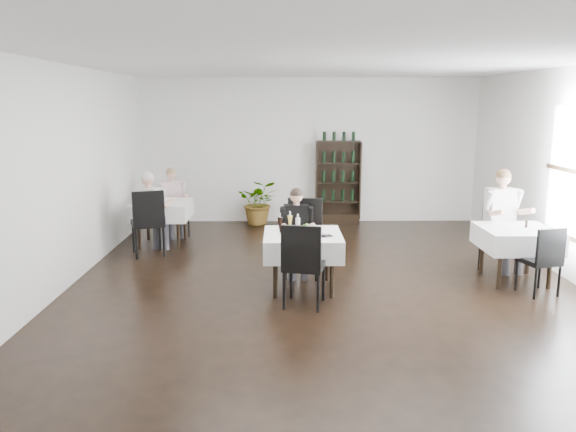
{
  "coord_description": "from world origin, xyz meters",
  "views": [
    {
      "loc": [
        -0.58,
        -7.28,
        2.46
      ],
      "look_at": [
        -0.49,
        0.2,
        0.97
      ],
      "focal_mm": 35.0,
      "sensor_mm": 36.0,
      "label": 1
    }
  ],
  "objects_px": {
    "wine_shelf": "(338,183)",
    "diner_main": "(297,225)",
    "potted_tree": "(259,202)",
    "main_table": "(303,244)"
  },
  "relations": [
    {
      "from": "wine_shelf",
      "to": "potted_tree",
      "type": "relative_size",
      "value": 1.88
    },
    {
      "from": "wine_shelf",
      "to": "diner_main",
      "type": "relative_size",
      "value": 1.36
    },
    {
      "from": "wine_shelf",
      "to": "diner_main",
      "type": "height_order",
      "value": "wine_shelf"
    },
    {
      "from": "main_table",
      "to": "diner_main",
      "type": "height_order",
      "value": "diner_main"
    },
    {
      "from": "potted_tree",
      "to": "diner_main",
      "type": "bearing_deg",
      "value": -79.19
    },
    {
      "from": "wine_shelf",
      "to": "potted_tree",
      "type": "height_order",
      "value": "wine_shelf"
    },
    {
      "from": "diner_main",
      "to": "potted_tree",
      "type": "bearing_deg",
      "value": 100.81
    },
    {
      "from": "wine_shelf",
      "to": "potted_tree",
      "type": "distance_m",
      "value": 1.69
    },
    {
      "from": "main_table",
      "to": "potted_tree",
      "type": "relative_size",
      "value": 1.1
    },
    {
      "from": "wine_shelf",
      "to": "main_table",
      "type": "distance_m",
      "value": 4.41
    }
  ]
}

